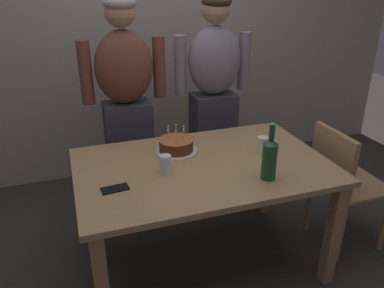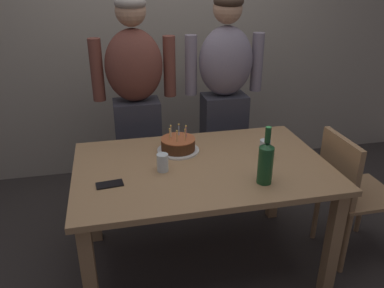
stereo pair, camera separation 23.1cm
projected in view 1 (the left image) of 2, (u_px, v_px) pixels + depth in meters
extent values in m
plane|color=#332D2B|center=(202.00, 261.00, 2.60)|extent=(10.00, 10.00, 0.00)
cube|color=#9E9384|center=(143.00, 32.00, 3.41)|extent=(5.20, 0.10, 2.60)
cube|color=#A37A51|center=(203.00, 166.00, 2.30)|extent=(1.50, 0.96, 0.03)
cube|color=#A37A51|center=(333.00, 234.00, 2.30)|extent=(0.07, 0.07, 0.70)
cube|color=#A37A51|center=(88.00, 203.00, 2.61)|extent=(0.07, 0.07, 0.70)
cube|color=#A37A51|center=(266.00, 173.00, 3.01)|extent=(0.07, 0.07, 0.70)
cylinder|color=white|center=(176.00, 151.00, 2.45)|extent=(0.27, 0.27, 0.01)
cylinder|color=#512D19|center=(176.00, 145.00, 2.43)|extent=(0.22, 0.22, 0.07)
cylinder|color=#B75B33|center=(176.00, 140.00, 2.41)|extent=(0.22, 0.22, 0.01)
cylinder|color=#93B7DB|center=(176.00, 131.00, 2.45)|extent=(0.01, 0.01, 0.07)
sphere|color=#F9C64C|center=(176.00, 125.00, 2.43)|extent=(0.01, 0.01, 0.01)
cylinder|color=beige|center=(168.00, 133.00, 2.42)|extent=(0.01, 0.01, 0.07)
sphere|color=#F9C64C|center=(168.00, 127.00, 2.41)|extent=(0.01, 0.01, 0.01)
cylinder|color=#EAB266|center=(168.00, 136.00, 2.37)|extent=(0.01, 0.01, 0.07)
sphere|color=#F9C64C|center=(168.00, 130.00, 2.36)|extent=(0.01, 0.01, 0.01)
cylinder|color=#EAB266|center=(176.00, 138.00, 2.35)|extent=(0.01, 0.01, 0.07)
sphere|color=#F9C64C|center=(176.00, 132.00, 2.33)|extent=(0.01, 0.01, 0.01)
cylinder|color=#EAB266|center=(184.00, 136.00, 2.38)|extent=(0.01, 0.01, 0.07)
sphere|color=#F9C64C|center=(184.00, 130.00, 2.36)|extent=(0.01, 0.01, 0.01)
cylinder|color=pink|center=(184.00, 132.00, 2.43)|extent=(0.01, 0.01, 0.07)
sphere|color=#F9C64C|center=(184.00, 127.00, 2.41)|extent=(0.01, 0.01, 0.01)
cylinder|color=silver|center=(166.00, 164.00, 2.18)|extent=(0.07, 0.07, 0.10)
cylinder|color=silver|center=(262.00, 145.00, 2.41)|extent=(0.07, 0.07, 0.11)
cylinder|color=#194723|center=(269.00, 161.00, 2.09)|extent=(0.08, 0.08, 0.21)
cone|color=#194723|center=(271.00, 142.00, 2.04)|extent=(0.08, 0.08, 0.03)
cylinder|color=#194723|center=(272.00, 132.00, 2.02)|extent=(0.03, 0.03, 0.09)
cube|color=black|center=(115.00, 189.00, 2.02)|extent=(0.15, 0.09, 0.01)
cube|color=#33333D|center=(131.00, 160.00, 2.98)|extent=(0.34, 0.23, 0.92)
ellipsoid|color=brown|center=(124.00, 67.00, 2.68)|extent=(0.41, 0.27, 0.52)
sphere|color=tan|center=(120.00, 11.00, 2.53)|extent=(0.21, 0.21, 0.21)
ellipsoid|color=gray|center=(120.00, 3.00, 2.50)|extent=(0.21, 0.21, 0.12)
cylinder|color=brown|center=(159.00, 67.00, 2.79)|extent=(0.09, 0.09, 0.44)
cylinder|color=brown|center=(86.00, 73.00, 2.64)|extent=(0.09, 0.09, 0.44)
cube|color=#33333D|center=(212.00, 148.00, 3.18)|extent=(0.34, 0.23, 0.92)
ellipsoid|color=slate|center=(215.00, 61.00, 2.88)|extent=(0.41, 0.27, 0.52)
sphere|color=tan|center=(216.00, 9.00, 2.73)|extent=(0.21, 0.21, 0.21)
ellipsoid|color=#38281E|center=(217.00, 1.00, 2.70)|extent=(0.21, 0.21, 0.12)
cylinder|color=slate|center=(244.00, 61.00, 2.99)|extent=(0.09, 0.09, 0.44)
cylinder|color=slate|center=(180.00, 66.00, 2.84)|extent=(0.09, 0.09, 0.44)
cube|color=#A37A51|center=(351.00, 184.00, 2.63)|extent=(0.42, 0.42, 0.02)
cube|color=#A37A51|center=(332.00, 160.00, 2.49)|extent=(0.04, 0.40, 0.40)
cylinder|color=#A37A51|center=(349.00, 196.00, 2.94)|extent=(0.04, 0.04, 0.45)
cylinder|color=#A37A51|center=(341.00, 233.00, 2.52)|extent=(0.04, 0.04, 0.45)
cylinder|color=#A37A51|center=(309.00, 204.00, 2.83)|extent=(0.04, 0.04, 0.45)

